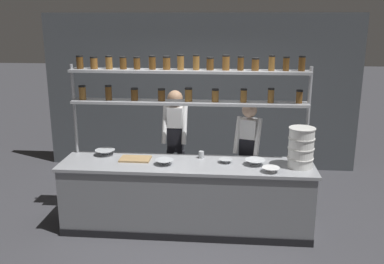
{
  "coord_description": "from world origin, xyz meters",
  "views": [
    {
      "loc": [
        0.53,
        -5.21,
        2.76
      ],
      "look_at": [
        0.06,
        0.2,
        1.29
      ],
      "focal_mm": 40.0,
      "sensor_mm": 36.0,
      "label": 1
    }
  ],
  "objects_px": {
    "prep_bowl_center_back": "(105,152)",
    "prep_bowl_near_left": "(226,161)",
    "chef_center": "(248,151)",
    "container_stack": "(301,148)",
    "cutting_board": "(135,159)",
    "prep_bowl_center_front": "(255,162)",
    "prep_bowl_far_left": "(164,162)",
    "chef_left": "(175,139)",
    "serving_cup_front": "(201,155)",
    "prep_bowl_near_right": "(271,170)",
    "spice_shelf_unit": "(187,88)"
  },
  "relations": [
    {
      "from": "spice_shelf_unit",
      "to": "cutting_board",
      "type": "relative_size",
      "value": 7.93
    },
    {
      "from": "spice_shelf_unit",
      "to": "prep_bowl_near_right",
      "type": "height_order",
      "value": "spice_shelf_unit"
    },
    {
      "from": "prep_bowl_near_right",
      "to": "serving_cup_front",
      "type": "relative_size",
      "value": 2.34
    },
    {
      "from": "serving_cup_front",
      "to": "chef_center",
      "type": "bearing_deg",
      "value": 28.23
    },
    {
      "from": "container_stack",
      "to": "prep_bowl_far_left",
      "type": "distance_m",
      "value": 1.73
    },
    {
      "from": "chef_left",
      "to": "serving_cup_front",
      "type": "relative_size",
      "value": 18.65
    },
    {
      "from": "chef_left",
      "to": "prep_bowl_near_left",
      "type": "distance_m",
      "value": 1.03
    },
    {
      "from": "chef_left",
      "to": "cutting_board",
      "type": "bearing_deg",
      "value": -120.78
    },
    {
      "from": "cutting_board",
      "to": "prep_bowl_center_back",
      "type": "xyz_separation_m",
      "value": [
        -0.46,
        0.16,
        0.02
      ]
    },
    {
      "from": "container_stack",
      "to": "chef_center",
      "type": "bearing_deg",
      "value": 136.74
    },
    {
      "from": "prep_bowl_center_back",
      "to": "prep_bowl_near_right",
      "type": "xyz_separation_m",
      "value": [
        2.2,
        -0.47,
        -0.01
      ]
    },
    {
      "from": "spice_shelf_unit",
      "to": "prep_bowl_far_left",
      "type": "distance_m",
      "value": 1.02
    },
    {
      "from": "prep_bowl_center_front",
      "to": "container_stack",
      "type": "bearing_deg",
      "value": -3.43
    },
    {
      "from": "prep_bowl_near_left",
      "to": "container_stack",
      "type": "bearing_deg",
      "value": -5.3
    },
    {
      "from": "container_stack",
      "to": "prep_bowl_center_front",
      "type": "distance_m",
      "value": 0.6
    },
    {
      "from": "prep_bowl_far_left",
      "to": "serving_cup_front",
      "type": "bearing_deg",
      "value": 33.6
    },
    {
      "from": "prep_bowl_center_back",
      "to": "prep_bowl_near_right",
      "type": "relative_size",
      "value": 1.25
    },
    {
      "from": "prep_bowl_center_front",
      "to": "prep_bowl_center_back",
      "type": "relative_size",
      "value": 0.96
    },
    {
      "from": "prep_bowl_far_left",
      "to": "serving_cup_front",
      "type": "xyz_separation_m",
      "value": [
        0.45,
        0.3,
        0.01
      ]
    },
    {
      "from": "chef_center",
      "to": "container_stack",
      "type": "relative_size",
      "value": 3.15
    },
    {
      "from": "chef_left",
      "to": "prep_bowl_center_front",
      "type": "relative_size",
      "value": 6.64
    },
    {
      "from": "cutting_board",
      "to": "prep_bowl_center_back",
      "type": "relative_size",
      "value": 1.47
    },
    {
      "from": "chef_center",
      "to": "prep_bowl_center_back",
      "type": "relative_size",
      "value": 5.95
    },
    {
      "from": "prep_bowl_center_back",
      "to": "container_stack",
      "type": "bearing_deg",
      "value": -5.72
    },
    {
      "from": "cutting_board",
      "to": "container_stack",
      "type": "bearing_deg",
      "value": -2.62
    },
    {
      "from": "chef_center",
      "to": "prep_bowl_center_back",
      "type": "height_order",
      "value": "chef_center"
    },
    {
      "from": "cutting_board",
      "to": "prep_bowl_center_back",
      "type": "height_order",
      "value": "prep_bowl_center_back"
    },
    {
      "from": "chef_center",
      "to": "prep_bowl_far_left",
      "type": "height_order",
      "value": "chef_center"
    },
    {
      "from": "spice_shelf_unit",
      "to": "container_stack",
      "type": "xyz_separation_m",
      "value": [
        1.46,
        -0.35,
        -0.68
      ]
    },
    {
      "from": "spice_shelf_unit",
      "to": "prep_bowl_center_front",
      "type": "bearing_deg",
      "value": -19.26
    },
    {
      "from": "prep_bowl_near_left",
      "to": "prep_bowl_center_front",
      "type": "distance_m",
      "value": 0.38
    },
    {
      "from": "prep_bowl_center_back",
      "to": "prep_bowl_far_left",
      "type": "bearing_deg",
      "value": -19.82
    },
    {
      "from": "cutting_board",
      "to": "prep_bowl_far_left",
      "type": "xyz_separation_m",
      "value": [
        0.41,
        -0.15,
        0.02
      ]
    },
    {
      "from": "spice_shelf_unit",
      "to": "prep_bowl_near_left",
      "type": "relative_size",
      "value": 17.8
    },
    {
      "from": "prep_bowl_near_left",
      "to": "prep_bowl_far_left",
      "type": "xyz_separation_m",
      "value": [
        -0.78,
        -0.14,
        0.01
      ]
    },
    {
      "from": "cutting_board",
      "to": "prep_bowl_center_front",
      "type": "distance_m",
      "value": 1.57
    },
    {
      "from": "prep_bowl_center_front",
      "to": "prep_bowl_far_left",
      "type": "distance_m",
      "value": 1.16
    },
    {
      "from": "prep_bowl_center_back",
      "to": "prep_bowl_near_left",
      "type": "bearing_deg",
      "value": -5.95
    },
    {
      "from": "chef_center",
      "to": "cutting_board",
      "type": "relative_size",
      "value": 4.04
    },
    {
      "from": "prep_bowl_center_back",
      "to": "cutting_board",
      "type": "bearing_deg",
      "value": -19.51
    },
    {
      "from": "cutting_board",
      "to": "serving_cup_front",
      "type": "relative_size",
      "value": 4.29
    },
    {
      "from": "prep_bowl_near_right",
      "to": "prep_bowl_far_left",
      "type": "xyz_separation_m",
      "value": [
        -1.34,
        0.16,
        0.0
      ]
    },
    {
      "from": "prep_bowl_near_left",
      "to": "prep_bowl_far_left",
      "type": "height_order",
      "value": "prep_bowl_far_left"
    },
    {
      "from": "spice_shelf_unit",
      "to": "serving_cup_front",
      "type": "height_order",
      "value": "spice_shelf_unit"
    },
    {
      "from": "chef_center",
      "to": "cutting_board",
      "type": "xyz_separation_m",
      "value": [
        -1.5,
        -0.49,
        0.01
      ]
    },
    {
      "from": "cutting_board",
      "to": "prep_bowl_far_left",
      "type": "height_order",
      "value": "prep_bowl_far_left"
    },
    {
      "from": "prep_bowl_near_left",
      "to": "prep_bowl_center_back",
      "type": "distance_m",
      "value": 1.66
    },
    {
      "from": "chef_center",
      "to": "prep_bowl_near_left",
      "type": "xyz_separation_m",
      "value": [
        -0.31,
        -0.5,
        0.02
      ]
    },
    {
      "from": "prep_bowl_near_left",
      "to": "prep_bowl_center_front",
      "type": "relative_size",
      "value": 0.68
    },
    {
      "from": "serving_cup_front",
      "to": "cutting_board",
      "type": "bearing_deg",
      "value": -170.16
    }
  ]
}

